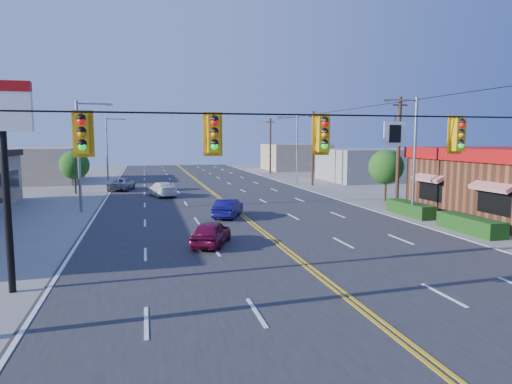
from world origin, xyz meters
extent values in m
plane|color=gray|center=(0.00, 0.00, 0.00)|extent=(160.00, 160.00, 0.00)
cube|color=#2D2D30|center=(0.00, 20.00, 0.03)|extent=(20.00, 120.00, 0.06)
cylinder|color=black|center=(0.00, 0.00, 6.00)|extent=(24.00, 0.05, 0.05)
cube|color=white|center=(1.20, 0.00, 5.45)|extent=(0.75, 0.04, 0.75)
cube|color=#D89E0C|center=(-8.00, 0.00, 5.42)|extent=(0.55, 0.34, 1.25)
cube|color=#D89E0C|center=(-4.50, 0.00, 5.42)|extent=(0.55, 0.34, 1.25)
cube|color=#D89E0C|center=(-1.20, 0.00, 5.42)|extent=(0.55, 0.34, 1.25)
cube|color=#D89E0C|center=(3.50, 0.00, 5.42)|extent=(0.55, 0.34, 1.25)
cube|color=#194214|center=(11.50, 12.00, 0.45)|extent=(1.20, 9.00, 0.90)
cylinder|color=black|center=(-11.00, 4.00, 3.00)|extent=(0.24, 0.24, 6.00)
cube|color=white|center=(-11.00, 4.00, 6.20)|extent=(1.90, 0.30, 1.30)
cylinder|color=gray|center=(11.00, 14.00, 4.00)|extent=(0.20, 0.20, 8.00)
cylinder|color=gray|center=(9.90, 14.00, 7.80)|extent=(2.20, 0.12, 0.12)
cube|color=gray|center=(8.80, 14.00, 7.75)|extent=(0.50, 0.25, 0.15)
cylinder|color=gray|center=(11.00, 38.00, 4.00)|extent=(0.20, 0.20, 8.00)
cylinder|color=gray|center=(9.90, 38.00, 7.80)|extent=(2.20, 0.12, 0.12)
cube|color=gray|center=(8.80, 38.00, 7.75)|extent=(0.50, 0.25, 0.15)
cylinder|color=gray|center=(-11.00, 22.00, 4.00)|extent=(0.20, 0.20, 8.00)
cylinder|color=gray|center=(-9.90, 22.00, 7.80)|extent=(2.20, 0.12, 0.12)
cube|color=gray|center=(-8.80, 22.00, 7.75)|extent=(0.50, 0.25, 0.15)
cylinder|color=gray|center=(-11.00, 48.00, 4.00)|extent=(0.20, 0.20, 8.00)
cylinder|color=gray|center=(-9.90, 48.00, 7.80)|extent=(2.20, 0.12, 0.12)
cube|color=gray|center=(-8.80, 48.00, 7.75)|extent=(0.50, 0.25, 0.15)
cylinder|color=#47301E|center=(12.20, 18.00, 4.20)|extent=(0.28, 0.28, 8.40)
cylinder|color=#47301E|center=(12.20, 36.00, 4.20)|extent=(0.28, 0.28, 8.40)
cylinder|color=#47301E|center=(12.20, 54.00, 4.20)|extent=(0.28, 0.28, 8.40)
cylinder|color=#47301E|center=(13.50, 22.00, 1.05)|extent=(0.20, 0.20, 2.10)
sphere|color=#235B19|center=(13.50, 22.00, 2.94)|extent=(2.94, 2.94, 2.94)
cylinder|color=#47301E|center=(-13.00, 34.00, 1.00)|extent=(0.20, 0.20, 2.00)
sphere|color=#235B19|center=(-13.00, 34.00, 2.80)|extent=(2.80, 2.80, 2.80)
cube|color=gray|center=(22.00, 40.00, 2.00)|extent=(12.00, 10.00, 4.00)
cube|color=tan|center=(-20.00, 48.00, 2.10)|extent=(11.00, 12.00, 4.20)
cube|color=tan|center=(19.00, 62.00, 2.20)|extent=(10.00, 10.00, 4.40)
imported|color=maroon|center=(-3.30, 9.16, 0.61)|extent=(2.71, 3.89, 1.23)
imported|color=#110E54|center=(-1.05, 16.95, 0.62)|extent=(2.73, 4.00, 1.25)
imported|color=white|center=(-4.92, 29.52, 0.66)|extent=(2.91, 4.84, 1.31)
imported|color=#A6A7AB|center=(-8.76, 35.70, 0.63)|extent=(2.89, 4.82, 1.25)
camera|label=1|loc=(-6.42, -12.90, 5.29)|focal=32.00mm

